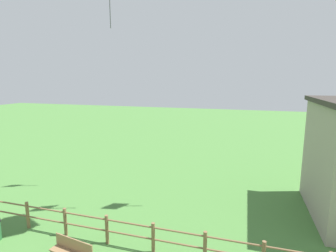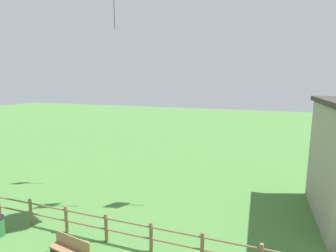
# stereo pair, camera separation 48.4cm
# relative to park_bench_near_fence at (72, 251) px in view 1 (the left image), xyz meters

# --- Properties ---
(wooden_fence) EXTENTS (20.24, 0.14, 1.25)m
(wooden_fence) POSITION_rel_park_bench_near_fence_xyz_m (2.61, 1.46, 0.19)
(wooden_fence) COLOR brown
(wooden_fence) RESTS_ON ground_plane
(park_bench_near_fence) EXTENTS (1.80, 0.69, 0.95)m
(park_bench_near_fence) POSITION_rel_park_bench_near_fence_xyz_m (0.00, 0.00, 0.00)
(park_bench_near_fence) COLOR olive
(park_bench_near_fence) RESTS_ON ground_plane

